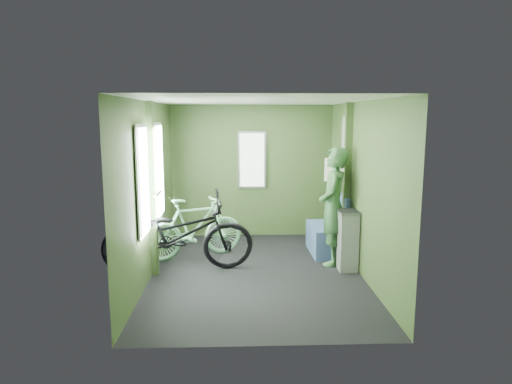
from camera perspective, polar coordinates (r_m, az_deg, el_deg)
room at (r=6.01m, az=-0.33°, el=3.06°), size 4.00×4.02×2.31m
bicycle_black at (r=6.41m, az=-9.56°, el=-9.84°), size 2.12×1.11×1.16m
bicycle_mint at (r=6.98m, az=-7.69°, el=-8.18°), size 1.62×1.10×0.97m
passenger at (r=6.55m, az=9.62°, el=-1.78°), size 0.54×0.73×1.68m
waste_box at (r=6.44m, az=11.33°, el=-5.93°), size 0.24×0.34×0.83m
bench_seat at (r=7.19m, az=8.96°, el=-5.41°), size 0.51×0.89×0.93m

